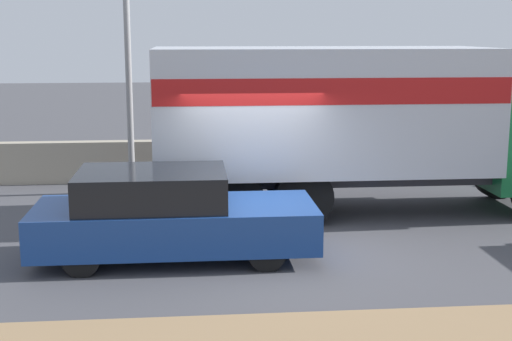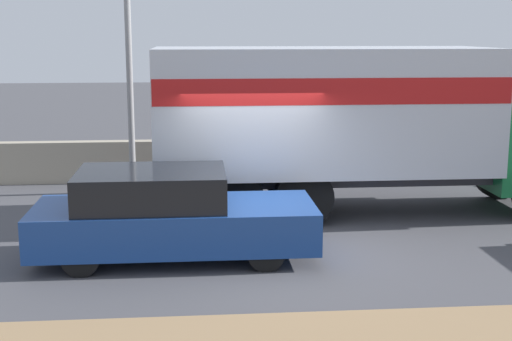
# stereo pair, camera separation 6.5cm
# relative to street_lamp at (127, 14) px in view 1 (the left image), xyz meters

# --- Properties ---
(ground_plane) EXTENTS (80.00, 80.00, 0.00)m
(ground_plane) POSITION_rel_street_lamp_xyz_m (2.41, -4.43, -3.92)
(ground_plane) COLOR #47474C
(stone_wall_backdrop) EXTENTS (60.00, 0.35, 0.99)m
(stone_wall_backdrop) POSITION_rel_street_lamp_xyz_m (2.41, 1.18, -3.43)
(stone_wall_backdrop) COLOR #A39984
(stone_wall_backdrop) RESTS_ON ground_plane
(street_lamp) EXTENTS (0.56, 0.28, 6.75)m
(street_lamp) POSITION_rel_street_lamp_xyz_m (0.00, 0.00, 0.00)
(street_lamp) COLOR gray
(street_lamp) RESTS_ON ground_plane
(box_truck) EXTENTS (8.17, 2.59, 3.25)m
(box_truck) POSITION_rel_street_lamp_xyz_m (4.48, -2.22, -1.96)
(box_truck) COLOR #196B38
(box_truck) RESTS_ON ground_plane
(car_hatchback) EXTENTS (4.43, 1.77, 1.42)m
(car_hatchback) POSITION_rel_street_lamp_xyz_m (0.96, -4.84, -3.22)
(car_hatchback) COLOR navy
(car_hatchback) RESTS_ON ground_plane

